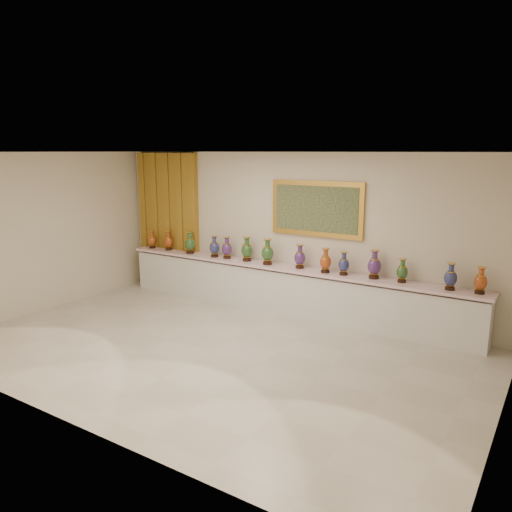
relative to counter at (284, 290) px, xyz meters
The scene contains 18 objects.
ground 2.31m from the counter, 90.00° to the right, with size 8.00×8.00×0.00m, color beige.
room 2.72m from the counter, behind, with size 8.00×8.00×8.00m.
counter is the anchor object (origin of this frame).
vase_0 3.41m from the counter, behind, with size 0.24×0.24×0.39m.
vase_1 2.97m from the counter, behind, with size 0.24×0.24×0.42m.
vase_2 2.36m from the counter, behind, with size 0.26×0.26×0.47m.
vase_3 1.74m from the counter, behind, with size 0.22×0.22×0.44m.
vase_4 1.47m from the counter, behind, with size 0.24×0.24×0.44m.
vase_5 1.08m from the counter, behind, with size 0.25×0.25×0.48m.
vase_6 0.77m from the counter, behind, with size 0.24×0.24×0.49m.
vase_7 0.73m from the counter, ahead, with size 0.23×0.23×0.44m.
vase_8 1.08m from the counter, ahead, with size 0.22×0.22×0.44m.
vase_9 1.36m from the counter, ahead, with size 0.22×0.22×0.41m.
vase_10 1.86m from the counter, ahead, with size 0.30×0.30×0.49m.
vase_11 2.29m from the counter, ahead, with size 0.20×0.20×0.40m.
vase_12 3.03m from the counter, ahead, with size 0.20×0.20×0.43m.
vase_13 3.45m from the counter, ahead, with size 0.19×0.19×0.42m.
label_card 1.12m from the counter, behind, with size 0.10×0.06×0.00m, color white.
Camera 1 is at (4.45, -5.69, 3.02)m, focal length 35.00 mm.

